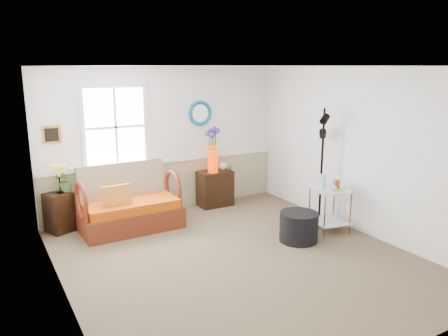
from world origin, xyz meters
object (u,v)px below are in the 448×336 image
loveseat (129,198)px  cabinet (215,188)px  side_table (330,210)px  ottoman (299,227)px  lamp_stand (59,212)px  floor_lamp (322,167)px

loveseat → cabinet: (1.79, 0.37, -0.18)m
cabinet → side_table: 2.29m
cabinet → ottoman: size_ratio=1.15×
lamp_stand → floor_lamp: (3.92, -1.73, 0.65)m
cabinet → floor_lamp: size_ratio=0.35×
loveseat → lamp_stand: loveseat is taller
ottoman → loveseat: bearing=138.8°
loveseat → ottoman: loveseat is taller
side_table → ottoman: 0.72m
loveseat → side_table: bearing=-32.5°
lamp_stand → ottoman: bearing=-35.8°
side_table → floor_lamp: (0.15, 0.39, 0.62)m
lamp_stand → loveseat: bearing=-22.4°
ottoman → lamp_stand: bearing=144.2°
side_table → floor_lamp: 0.75m
side_table → ottoman: bearing=-172.8°
ottoman → floor_lamp: bearing=29.6°
cabinet → floor_lamp: 2.11m
lamp_stand → ottoman: size_ratio=1.10×
loveseat → floor_lamp: bearing=-25.0°
lamp_stand → floor_lamp: bearing=-23.9°
lamp_stand → side_table: side_table is taller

